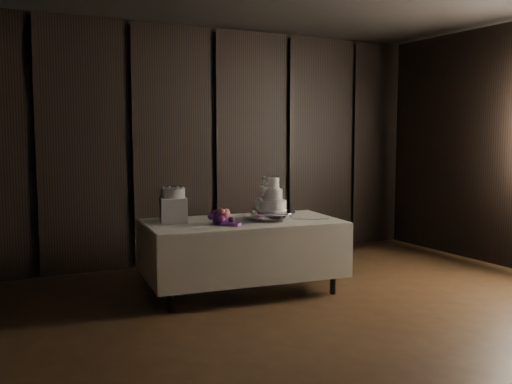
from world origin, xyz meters
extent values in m
cube|color=black|center=(0.00, 0.00, -0.02)|extent=(6.04, 7.04, 0.04)
cube|color=black|center=(0.00, 3.52, 1.50)|extent=(6.04, 0.04, 3.04)
cube|color=beige|center=(-0.42, 1.87, 0.76)|extent=(2.08, 1.24, 0.01)
cube|color=white|center=(-0.42, 1.87, 0.35)|extent=(1.91, 1.10, 0.71)
cylinder|color=silver|center=(-0.13, 1.77, 0.81)|extent=(0.56, 0.56, 0.09)
cylinder|color=white|center=(-0.13, 1.77, 0.91)|extent=(0.29, 0.29, 0.12)
cylinder|color=white|center=(-0.13, 1.77, 1.03)|extent=(0.22, 0.22, 0.12)
cylinder|color=white|center=(-0.13, 1.77, 1.14)|extent=(0.15, 0.15, 0.12)
cube|color=white|center=(-1.09, 2.10, 0.89)|extent=(0.31, 0.31, 0.25)
cylinder|color=white|center=(-1.09, 2.10, 1.06)|extent=(0.25, 0.25, 0.10)
cube|color=silver|center=(0.19, 1.61, 0.77)|extent=(0.32, 0.23, 0.01)
camera|label=1|loc=(-2.94, -3.36, 1.65)|focal=40.00mm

